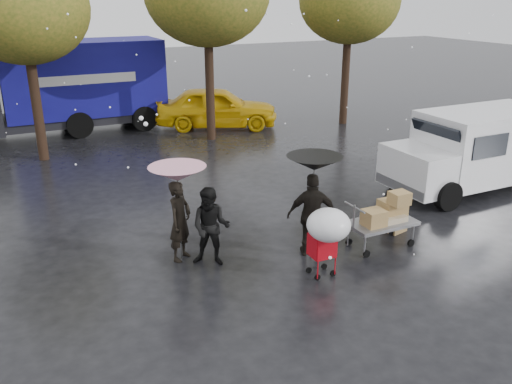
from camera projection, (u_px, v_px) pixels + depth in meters
name	position (u px, v px, depth m)	size (l,w,h in m)	color
ground	(277.00, 265.00, 11.13)	(90.00, 90.00, 0.00)	black
person_pink	(180.00, 221.00, 11.11)	(0.62, 0.41, 1.71)	black
person_middle	(211.00, 227.00, 10.90)	(0.81, 0.63, 1.66)	black
person_black	(312.00, 215.00, 11.29)	(1.06, 0.44, 1.80)	black
umbrella_pink	(177.00, 174.00, 10.75)	(1.16, 1.16, 2.03)	#4C4C4C
umbrella_black	(314.00, 163.00, 10.89)	(1.14, 1.14, 2.18)	#4C4C4C
vendor_cart	(385.00, 215.00, 11.74)	(1.52, 0.80, 1.27)	slate
shopping_cart	(328.00, 229.00, 10.25)	(0.84, 0.84, 1.46)	red
white_van	(475.00, 149.00, 15.08)	(4.91, 2.18, 2.20)	silver
blue_truck	(62.00, 88.00, 20.98)	(8.30, 2.60, 3.50)	navy
box_ground_near	(395.00, 223.00, 12.63)	(0.47, 0.37, 0.42)	#9D7944
box_ground_far	(318.00, 224.00, 12.64)	(0.48, 0.38, 0.38)	#9D7944
yellow_taxi	(217.00, 107.00, 22.05)	(1.96, 4.87, 1.66)	gold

